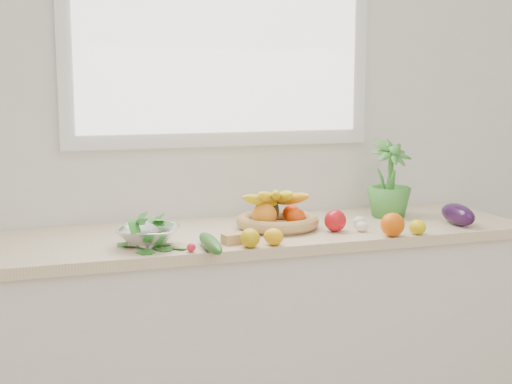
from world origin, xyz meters
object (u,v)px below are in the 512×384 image
object	(u,v)px
potted_herb	(389,179)
fruit_basket	(277,216)
cucumber	(210,243)
apple	(335,221)
colander_with_spinach	(148,230)
eggplant	(458,214)

from	to	relation	value
potted_herb	fruit_basket	distance (m)	0.55
cucumber	potted_herb	world-z (taller)	potted_herb
apple	colander_with_spinach	world-z (taller)	colander_with_spinach
potted_herb	colander_with_spinach	size ratio (longest dim) A/B	1.19
apple	eggplant	distance (m)	0.52
eggplant	colander_with_spinach	xyz separation A→B (m)	(-1.24, 0.02, 0.02)
potted_herb	cucumber	bearing A→B (deg)	-158.24
apple	potted_herb	size ratio (longest dim) A/B	0.25
apple	cucumber	distance (m)	0.55
apple	fruit_basket	distance (m)	0.23
apple	potted_herb	world-z (taller)	potted_herb
eggplant	cucumber	size ratio (longest dim) A/B	0.78
eggplant	cucumber	bearing A→B (deg)	-174.19
eggplant	colander_with_spinach	size ratio (longest dim) A/B	0.76
apple	colander_with_spinach	distance (m)	0.72
eggplant	colander_with_spinach	distance (m)	1.24
fruit_basket	cucumber	bearing A→B (deg)	-141.52
cucumber	potted_herb	distance (m)	0.94
eggplant	cucumber	distance (m)	1.05
cucumber	fruit_basket	world-z (taller)	fruit_basket
eggplant	fruit_basket	size ratio (longest dim) A/B	0.51
cucumber	colander_with_spinach	xyz separation A→B (m)	(-0.19, 0.13, 0.03)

